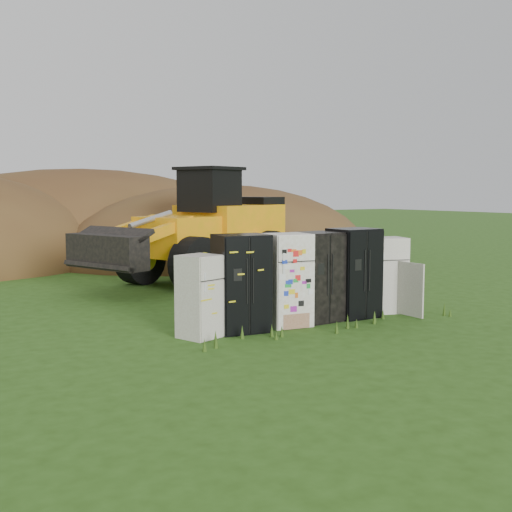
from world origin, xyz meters
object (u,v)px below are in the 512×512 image
Objects in this scene: fridge_leftmost at (200,296)px; fridge_black_side at (241,283)px; fridge_sticker at (287,280)px; fridge_dark_mid at (317,277)px; fridge_black_right at (354,273)px; fridge_open_door at (387,275)px; wheel_loader at (190,225)px.

fridge_leftmost is 0.82× the size of fridge_black_side.
fridge_dark_mid is (0.78, 0.03, -0.00)m from fridge_sticker.
fridge_black_side is at bearing 179.73° from fridge_black_right.
fridge_open_door is 6.62m from wheel_loader.
fridge_black_side is at bearing -160.71° from fridge_open_door.
fridge_black_right reaches higher than fridge_leftmost.
fridge_sticker is 0.26× the size of wheel_loader.
fridge_black_side is at bearing -172.86° from fridge_sticker.
fridge_black_right is 1.14× the size of fridge_open_door.
fridge_open_door is at bearing 8.62° from fridge_sticker.
fridge_dark_mid is (2.77, 0.03, 0.16)m from fridge_leftmost.
fridge_dark_mid is at bearing -17.42° from fridge_leftmost.
fridge_black_right is at bearing -18.82° from fridge_leftmost.
wheel_loader reaches higher than fridge_leftmost.
fridge_leftmost is 0.94m from fridge_black_side.
wheel_loader is at bearing 89.77° from fridge_sticker.
fridge_black_right is at bearing -6.35° from fridge_dark_mid.
fridge_sticker is (1.99, 0.00, 0.16)m from fridge_leftmost.
fridge_sticker and fridge_dark_mid have the same top height.
fridge_dark_mid is 0.26× the size of wheel_loader.
fridge_sticker is 1.00× the size of fridge_dark_mid.
fridge_black_side reaches higher than fridge_open_door.
wheel_loader is at bearing 80.34° from fridge_black_side.
fridge_black_right reaches higher than fridge_open_door.
fridge_black_side reaches higher than fridge_leftmost.
fridge_black_side is (0.92, 0.03, 0.17)m from fridge_leftmost.
fridge_black_side is 1.12× the size of fridge_open_door.
fridge_leftmost is 3.71m from fridge_black_right.
fridge_dark_mid is (1.85, 0.00, -0.01)m from fridge_black_side.
fridge_black_right reaches higher than fridge_dark_mid.
fridge_sticker is at bearing -18.03° from fridge_leftmost.
fridge_dark_mid is at bearing -161.24° from fridge_open_door.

